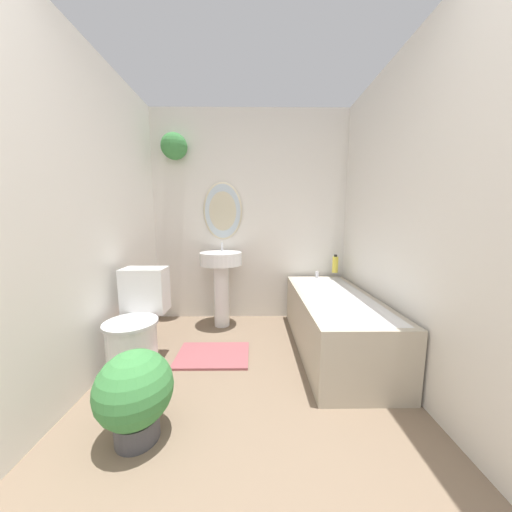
% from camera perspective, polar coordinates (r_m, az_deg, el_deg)
% --- Properties ---
extents(wall_back, '(2.34, 0.29, 2.40)m').
position_cam_1_polar(wall_back, '(3.04, -2.49, 9.51)').
color(wall_back, silver).
rests_on(wall_back, ground_plane).
extents(wall_left, '(0.06, 2.96, 2.40)m').
position_cam_1_polar(wall_left, '(1.98, -37.43, 7.24)').
color(wall_left, silver).
rests_on(wall_left, ground_plane).
extents(wall_right, '(0.06, 2.96, 2.40)m').
position_cam_1_polar(wall_right, '(1.93, 34.36, 7.51)').
color(wall_right, silver).
rests_on(wall_right, ground_plane).
extents(toilet, '(0.38, 0.58, 0.78)m').
position_cam_1_polar(toilet, '(2.25, -24.90, -14.31)').
color(toilet, white).
rests_on(toilet, ground_plane).
extents(pedestal_sink, '(0.45, 0.45, 0.92)m').
position_cam_1_polar(pedestal_sink, '(2.83, -7.75, -3.99)').
color(pedestal_sink, white).
rests_on(pedestal_sink, ground_plane).
extents(bathtub, '(0.64, 1.51, 0.59)m').
position_cam_1_polar(bathtub, '(2.49, 16.90, -13.59)').
color(bathtub, '#B2A893').
rests_on(bathtub, ground_plane).
extents(shampoo_bottle, '(0.06, 0.06, 0.20)m').
position_cam_1_polar(shampoo_bottle, '(3.00, 17.19, -1.77)').
color(shampoo_bottle, gold).
rests_on(shampoo_bottle, bathtub).
extents(potted_plant, '(0.40, 0.40, 0.49)m').
position_cam_1_polar(potted_plant, '(1.66, -25.32, -25.68)').
color(potted_plant, '#47474C').
rests_on(potted_plant, ground_plane).
extents(bath_mat, '(0.62, 0.43, 0.02)m').
position_cam_1_polar(bath_mat, '(2.41, -9.56, -20.90)').
color(bath_mat, '#934C51').
rests_on(bath_mat, ground_plane).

